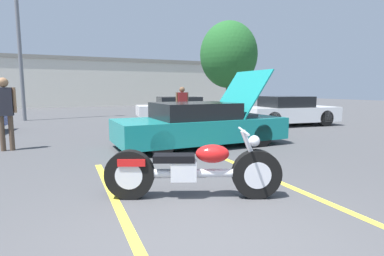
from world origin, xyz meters
name	(u,v)px	position (x,y,z in m)	size (l,w,h in m)	color
ground_plane	(204,247)	(0.00, 0.00, 0.00)	(80.00, 80.00, 0.00)	#474749
parking_stripe_foreground	(122,215)	(-0.61, 1.09, 0.00)	(0.12, 5.36, 0.01)	yellow
parking_stripe_middle	(291,187)	(2.06, 1.09, 0.00)	(0.12, 5.36, 0.01)	yellow
far_building	(76,81)	(0.00, 27.70, 2.34)	(32.00, 4.20, 4.40)	beige
light_pole	(19,20)	(-2.93, 14.44, 4.83)	(1.21, 0.28, 8.88)	slate
tree_background	(229,55)	(9.88, 16.59, 4.00)	(4.09, 4.09, 6.36)	brown
motorcycle	(193,170)	(0.44, 1.29, 0.41)	(2.37, 1.15, 0.99)	black
show_car_hood_open	(201,125)	(2.25, 4.92, 0.58)	(4.67, 2.04, 2.09)	teal
parked_car_mid_row	(182,108)	(4.63, 12.45, 0.56)	(4.99, 2.45, 1.16)	white
parked_car_right_row	(288,112)	(7.72, 7.72, 0.60)	(4.26, 2.15, 1.25)	white
spectator_by_show_car	(5,107)	(-2.55, 6.21, 1.11)	(0.52, 0.24, 1.84)	brown
spectator_midground	(182,104)	(3.07, 8.41, 0.98)	(0.52, 0.22, 1.65)	#38476B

